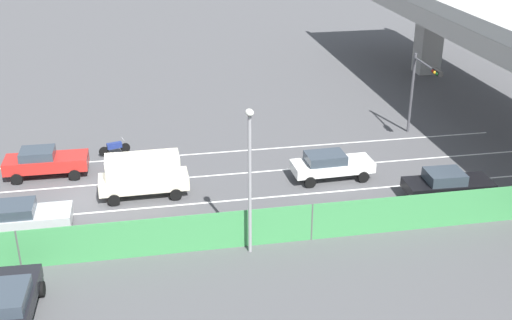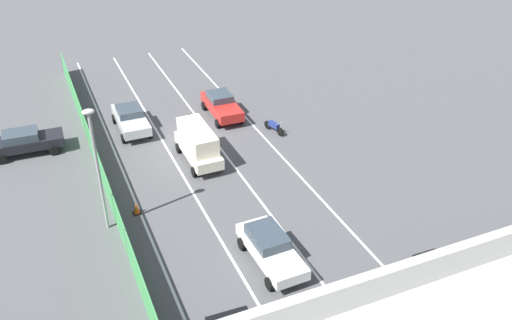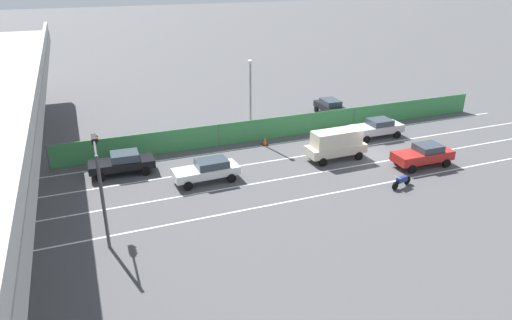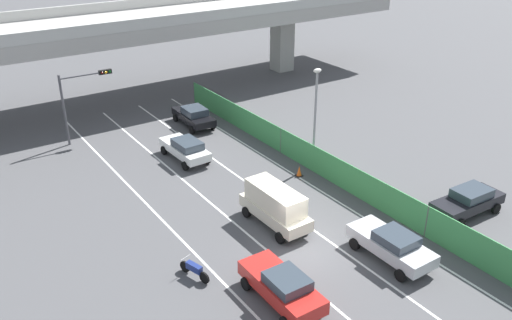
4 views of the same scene
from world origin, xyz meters
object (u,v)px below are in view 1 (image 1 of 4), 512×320
at_px(motorcycle, 114,147).
at_px(traffic_light, 422,83).
at_px(car_sedan_black, 447,184).
at_px(traffic_cone, 231,228).
at_px(car_van_cream, 143,174).
at_px(car_sedan_white, 330,164).
at_px(car_sedan_silver, 20,217).
at_px(car_sedan_red, 45,161).
at_px(parked_sedan_dark, 10,304).
at_px(street_lamp, 250,168).

height_order(motorcycle, traffic_light, traffic_light).
height_order(car_sedan_black, traffic_light, traffic_light).
bearing_deg(traffic_cone, car_sedan_black, 97.44).
bearing_deg(traffic_cone, motorcycle, -152.71).
bearing_deg(car_van_cream, car_sedan_white, 91.10).
bearing_deg(car_sedan_black, car_van_cream, -101.90).
height_order(traffic_light, traffic_cone, traffic_light).
relative_size(car_sedan_silver, traffic_light, 0.87).
bearing_deg(car_sedan_black, traffic_light, 167.16).
bearing_deg(motorcycle, car_sedan_black, 61.86).
height_order(car_sedan_red, car_sedan_white, car_sedan_red).
bearing_deg(car_sedan_red, traffic_light, 93.19).
bearing_deg(traffic_light, car_sedan_white, -57.23).
xyz_separation_m(car_sedan_red, parked_sedan_dark, (13.53, 0.13, -0.01)).
relative_size(car_sedan_black, parked_sedan_dark, 1.00).
height_order(car_sedan_silver, parked_sedan_dark, car_sedan_silver).
relative_size(parked_sedan_dark, street_lamp, 0.68).
height_order(car_sedan_silver, motorcycle, car_sedan_silver).
xyz_separation_m(car_sedan_silver, traffic_cone, (1.89, 9.90, -0.56)).
relative_size(motorcycle, parked_sedan_dark, 0.41).
bearing_deg(car_sedan_red, street_lamp, 44.83).
bearing_deg(traffic_cone, street_lamp, 20.56).
bearing_deg(street_lamp, motorcycle, -153.58).
xyz_separation_m(motorcycle, traffic_cone, (10.90, 5.62, -0.13)).
height_order(car_sedan_white, car_sedan_silver, car_sedan_silver).
bearing_deg(car_van_cream, car_sedan_silver, -63.26).
bearing_deg(traffic_light, street_lamp, -48.85).
bearing_deg(traffic_light, car_sedan_silver, -71.61).
distance_m(car_sedan_silver, parked_sedan_dark, 6.99).
distance_m(car_sedan_red, car_van_cream, 6.56).
relative_size(car_van_cream, motorcycle, 2.50).
xyz_separation_m(car_sedan_red, car_sedan_white, (3.37, 15.94, -0.03)).
height_order(parked_sedan_dark, traffic_cone, parked_sedan_dark).
distance_m(car_sedan_white, car_van_cream, 10.46).
bearing_deg(car_sedan_white, motorcycle, -115.66).
distance_m(car_sedan_silver, traffic_cone, 10.10).
xyz_separation_m(car_van_cream, car_sedan_silver, (2.99, -5.94, -0.41)).
bearing_deg(car_sedan_black, parked_sedan_dark, -72.63).
relative_size(car_van_cream, car_sedan_silver, 1.02).
relative_size(car_sedan_black, traffic_cone, 6.60).
relative_size(car_sedan_silver, traffic_cone, 6.55).
xyz_separation_m(street_lamp, traffic_cone, (-1.69, -0.64, -3.89)).
distance_m(car_van_cream, car_sedan_silver, 6.66).
bearing_deg(car_sedan_red, parked_sedan_dark, 0.56).
bearing_deg(car_sedan_red, motorcycle, 122.56).
distance_m(car_sedan_red, traffic_light, 23.40).
distance_m(car_sedan_silver, motorcycle, 9.98).
bearing_deg(street_lamp, traffic_light, 131.15).
height_order(traffic_light, street_lamp, street_lamp).
bearing_deg(car_sedan_black, street_lamp, -73.89).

